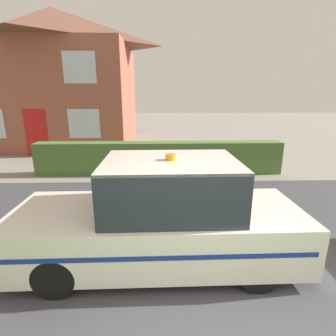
# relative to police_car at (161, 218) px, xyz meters

# --- Properties ---
(road_strip) EXTENTS (28.00, 5.86, 0.01)m
(road_strip) POSITION_rel_police_car_xyz_m (0.68, 1.23, -0.79)
(road_strip) COLOR #424247
(road_strip) RESTS_ON ground
(garden_hedge) EXTENTS (8.56, 0.58, 1.12)m
(garden_hedge) POSITION_rel_police_car_xyz_m (-0.06, 5.17, -0.24)
(garden_hedge) COLOR #4C7233
(garden_hedge) RESTS_ON ground
(police_car) EXTENTS (4.57, 1.73, 1.84)m
(police_car) POSITION_rel_police_car_xyz_m (0.00, 0.00, 0.00)
(police_car) COLOR black
(police_car) RESTS_ON road_strip
(house_left) EXTENTS (8.10, 6.53, 7.00)m
(house_left) POSITION_rel_police_car_xyz_m (-5.57, 11.26, 2.77)
(house_left) COLOR #93513D
(house_left) RESTS_ON ground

